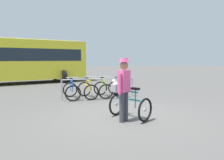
% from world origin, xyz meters
% --- Properties ---
extents(ground_plane, '(80.00, 80.00, 0.00)m').
position_xyz_m(ground_plane, '(0.00, 0.00, 0.00)').
color(ground_plane, '#514F4C').
extents(bike_rack_rail, '(3.20, 0.32, 0.88)m').
position_xyz_m(bike_rack_rail, '(0.28, 2.98, 0.66)').
color(bike_rack_rail, '#99999E').
rests_on(bike_rack_rail, ground).
extents(racked_bike_blue, '(0.74, 1.15, 0.97)m').
position_xyz_m(racked_bike_blue, '(-0.86, 3.25, 0.37)').
color(racked_bike_blue, black).
rests_on(racked_bike_blue, ground).
extents(racked_bike_yellow, '(0.68, 1.13, 0.98)m').
position_xyz_m(racked_bike_yellow, '(-0.16, 3.20, 0.37)').
color(racked_bike_yellow, black).
rests_on(racked_bike_yellow, ground).
extents(racked_bike_lime, '(0.78, 1.18, 0.98)m').
position_xyz_m(racked_bike_lime, '(0.54, 3.14, 0.37)').
color(racked_bike_lime, black).
rests_on(racked_bike_lime, ground).
extents(racked_bike_white, '(0.79, 1.18, 0.97)m').
position_xyz_m(racked_bike_white, '(1.23, 3.08, 0.37)').
color(racked_bike_white, black).
rests_on(racked_bike_white, ground).
extents(featured_bicycle, '(1.07, 1.26, 1.09)m').
position_xyz_m(featured_bicycle, '(0.07, -0.14, 0.49)').
color(featured_bicycle, black).
rests_on(featured_bicycle, ground).
extents(person_with_featured_bike, '(0.47, 0.35, 1.72)m').
position_xyz_m(person_with_featured_bike, '(-0.17, -0.45, 0.95)').
color(person_with_featured_bike, '#383842').
rests_on(person_with_featured_bike, ground).
extents(bus_distant, '(10.25, 4.32, 3.08)m').
position_xyz_m(bus_distant, '(-3.56, 10.27, 1.74)').
color(bus_distant, yellow).
rests_on(bus_distant, ground).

